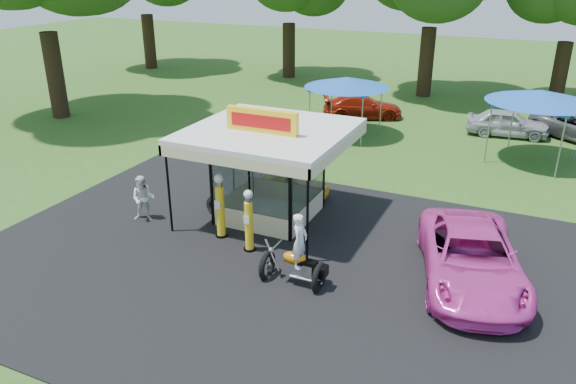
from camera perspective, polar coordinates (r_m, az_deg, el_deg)
name	(u,v)px	position (r m, az deg, el deg)	size (l,w,h in m)	color
ground	(255,298)	(16.12, -3.36, -10.70)	(120.00, 120.00, 0.00)	#2E591C
asphalt_apron	(285,265)	(17.63, -0.31, -7.40)	(20.00, 14.00, 0.04)	black
gas_station_kiosk	(269,172)	(20.10, -1.90, 2.09)	(5.40, 5.40, 4.18)	white
gas_pump_left	(220,208)	(18.98, -6.90, -1.59)	(0.43, 0.43, 2.30)	black
gas_pump_right	(249,222)	(18.03, -3.99, -3.09)	(0.40, 0.40, 2.15)	black
motorcycle	(297,256)	(16.25, 0.95, -6.56)	(1.98, 0.94, 2.36)	black
spare_tires	(214,205)	(21.07, -7.53, -1.36)	(0.83, 0.58, 0.69)	black
kiosk_car	(294,184)	(22.43, 0.64, 0.80)	(1.13, 2.82, 0.96)	yellow
pink_sedan	(471,258)	(17.24, 18.13, -6.37)	(2.69, 5.84, 1.62)	#E23DAE
spectator_west	(143,198)	(20.85, -14.49, -0.64)	(0.83, 0.64, 1.70)	white
bg_car_b	(362,107)	(33.87, 7.57, 8.59)	(1.89, 4.65, 1.35)	#A11D0C
bg_car_c	(508,123)	(32.26, 21.43, 6.56)	(1.68, 4.18, 1.43)	#B2B3B7
tent_west	(347,83)	(29.90, 6.01, 10.99)	(4.46, 4.46, 3.12)	gray
tent_east	(541,97)	(28.03, 24.30, 8.80)	(4.82, 4.82, 3.37)	gray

